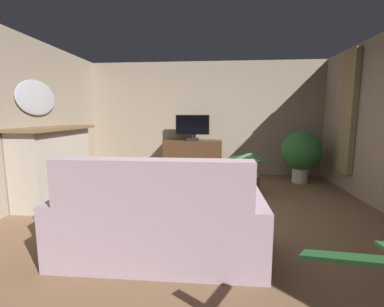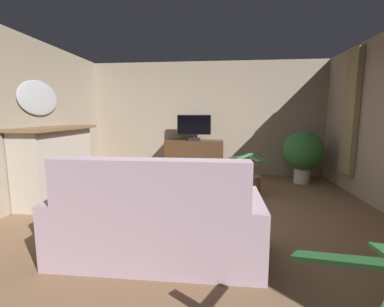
{
  "view_description": "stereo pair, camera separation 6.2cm",
  "coord_description": "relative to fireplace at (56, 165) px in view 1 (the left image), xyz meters",
  "views": [
    {
      "loc": [
        0.23,
        -3.42,
        1.43
      ],
      "look_at": [
        -0.1,
        0.44,
        0.87
      ],
      "focal_mm": 24.83,
      "sensor_mm": 36.0,
      "label": 1
    },
    {
      "loc": [
        0.29,
        -3.42,
        1.43
      ],
      "look_at": [
        -0.1,
        0.44,
        0.87
      ],
      "focal_mm": 24.83,
      "sensor_mm": 36.0,
      "label": 2
    }
  ],
  "objects": [
    {
      "name": "tv_cabinet",
      "position": [
        2.17,
        1.89,
        -0.19
      ],
      "size": [
        1.33,
        0.51,
        0.85
      ],
      "color": "black",
      "rests_on": "ground_plane"
    },
    {
      "name": "fireplace",
      "position": [
        0.0,
        0.0,
        0.0
      ],
      "size": [
        0.94,
        1.76,
        1.24
      ],
      "color": "#4C4C51",
      "rests_on": "ground_plane"
    },
    {
      "name": "ground_plane",
      "position": [
        2.45,
        -0.78,
        -0.61
      ],
      "size": [
        6.04,
        6.54,
        0.04
      ],
      "primitive_type": "cube",
      "color": "brown"
    },
    {
      "name": "wall_mirror_oval",
      "position": [
        -0.25,
        0.0,
        1.12
      ],
      "size": [
        0.06,
        0.99,
        0.57
      ],
      "primitive_type": "ellipsoid",
      "color": "#B2B7BF"
    },
    {
      "name": "coffee_table",
      "position": [
        2.19,
        -0.66,
        -0.22
      ],
      "size": [
        0.99,
        0.56,
        0.43
      ],
      "color": "brown",
      "rests_on": "ground_plane"
    },
    {
      "name": "rug_central",
      "position": [
        2.16,
        -0.65,
        -0.59
      ],
      "size": [
        2.31,
        1.63,
        0.01
      ],
      "primitive_type": "cube",
      "color": "#9E474C",
      "rests_on": "ground_plane"
    },
    {
      "name": "potted_plant_leafy_by_curtain",
      "position": [
        4.5,
        1.52,
        0.06
      ],
      "size": [
        0.83,
        0.83,
        1.1
      ],
      "color": "beige",
      "rests_on": "ground_plane"
    },
    {
      "name": "curtain_panel_far",
      "position": [
        5.11,
        0.94,
        0.87
      ],
      "size": [
        0.1,
        0.44,
        2.24
      ],
      "primitive_type": "cube",
      "color": "#8E7F56"
    },
    {
      "name": "television",
      "position": [
        2.17,
        1.83,
        0.57
      ],
      "size": [
        0.76,
        0.2,
        0.58
      ],
      "color": "black",
      "rests_on": "tv_cabinet"
    },
    {
      "name": "wall_back",
      "position": [
        2.45,
        2.24,
        0.74
      ],
      "size": [
        6.04,
        0.1,
        2.67
      ],
      "primitive_type": "cube",
      "color": "gray",
      "rests_on": "ground_plane"
    },
    {
      "name": "potted_plant_small_fern_corner",
      "position": [
        3.29,
        0.52,
        -0.38
      ],
      "size": [
        0.77,
        0.77,
        0.76
      ],
      "color": "#99664C",
      "rests_on": "ground_plane"
    },
    {
      "name": "cat",
      "position": [
        1.31,
        0.14,
        -0.48
      ],
      "size": [
        0.67,
        0.36,
        0.24
      ],
      "color": "#937A5B",
      "rests_on": "ground_plane"
    },
    {
      "name": "sofa_floral",
      "position": [
        2.14,
        -1.74,
        -0.25
      ],
      "size": [
        2.05,
        0.91,
        1.06
      ],
      "color": "#AD93A3",
      "rests_on": "ground_plane"
    },
    {
      "name": "tv_remote",
      "position": [
        1.98,
        -0.78,
        -0.15
      ],
      "size": [
        0.18,
        0.08,
        0.02
      ],
      "primitive_type": "cube",
      "rotation": [
        0.0,
        0.0,
        0.18
      ],
      "color": "black",
      "rests_on": "coffee_table"
    }
  ]
}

